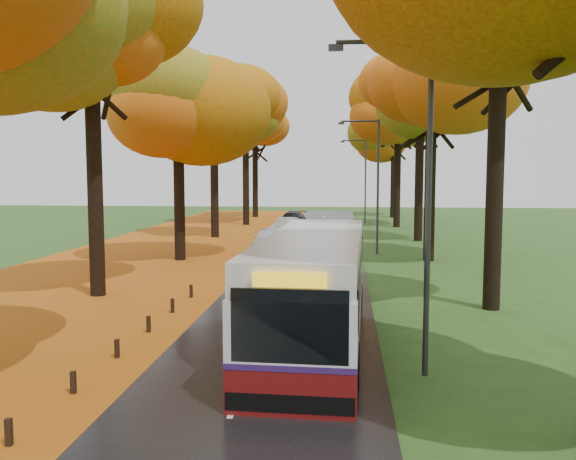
# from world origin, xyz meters

# --- Properties ---
(road) EXTENTS (6.50, 90.00, 0.04)m
(road) POSITION_xyz_m (0.00, 25.00, 0.02)
(road) COLOR black
(road) RESTS_ON ground
(centre_line) EXTENTS (0.12, 90.00, 0.01)m
(centre_line) POSITION_xyz_m (0.00, 25.00, 0.04)
(centre_line) COLOR silver
(centre_line) RESTS_ON road
(leaf_verge) EXTENTS (12.00, 90.00, 0.02)m
(leaf_verge) POSITION_xyz_m (-9.00, 25.00, 0.01)
(leaf_verge) COLOR #83460B
(leaf_verge) RESTS_ON ground
(leaf_drift) EXTENTS (0.90, 90.00, 0.01)m
(leaf_drift) POSITION_xyz_m (-3.05, 25.00, 0.04)
(leaf_drift) COLOR #BB5913
(leaf_drift) RESTS_ON road
(trees_left) EXTENTS (9.20, 74.00, 13.88)m
(trees_left) POSITION_xyz_m (-7.18, 27.06, 9.53)
(trees_left) COLOR black
(trees_left) RESTS_ON ground
(trees_right) EXTENTS (9.30, 74.20, 13.96)m
(trees_right) POSITION_xyz_m (7.19, 26.91, 9.69)
(trees_right) COLOR black
(trees_right) RESTS_ON ground
(bollard_row) EXTENTS (0.11, 23.51, 0.52)m
(bollard_row) POSITION_xyz_m (-3.70, 4.70, 0.26)
(bollard_row) COLOR black
(bollard_row) RESTS_ON ground
(streetlamp_near) EXTENTS (2.45, 0.18, 8.00)m
(streetlamp_near) POSITION_xyz_m (3.95, 8.00, 4.71)
(streetlamp_near) COLOR #333538
(streetlamp_near) RESTS_ON ground
(streetlamp_mid) EXTENTS (2.45, 0.18, 8.00)m
(streetlamp_mid) POSITION_xyz_m (3.95, 30.00, 4.71)
(streetlamp_mid) COLOR #333538
(streetlamp_mid) RESTS_ON ground
(streetlamp_far) EXTENTS (2.45, 0.18, 8.00)m
(streetlamp_far) POSITION_xyz_m (3.95, 52.00, 4.71)
(streetlamp_far) COLOR #333538
(streetlamp_far) RESTS_ON ground
(bus) EXTENTS (3.10, 11.74, 3.07)m
(bus) POSITION_xyz_m (1.40, 10.79, 1.65)
(bus) COLOR #5C0E0E
(bus) RESTS_ON road
(car_white) EXTENTS (1.90, 4.54, 1.53)m
(car_white) POSITION_xyz_m (-2.34, 30.12, 0.81)
(car_white) COLOR silver
(car_white) RESTS_ON road
(car_silver) EXTENTS (2.21, 4.08, 1.28)m
(car_silver) POSITION_xyz_m (-2.35, 41.25, 0.68)
(car_silver) COLOR #AEB2B7
(car_silver) RESTS_ON road
(car_dark) EXTENTS (2.56, 4.95, 1.37)m
(car_dark) POSITION_xyz_m (-2.35, 46.61, 0.73)
(car_dark) COLOR black
(car_dark) RESTS_ON road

